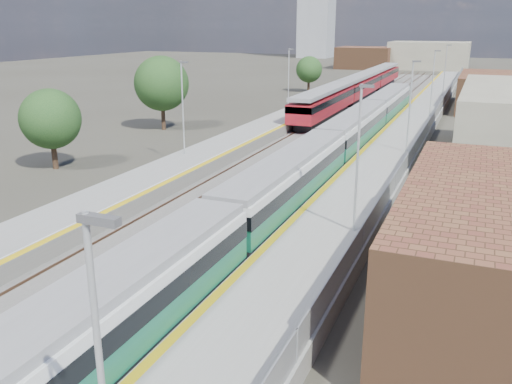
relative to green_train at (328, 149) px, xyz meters
The scene contains 11 objects.
ground 14.65m from the green_train, 95.94° to the left, with size 320.00×320.00×0.00m, color #47443A.
ballast_bed 17.45m from the green_train, 102.50° to the left, with size 10.50×155.00×0.06m, color #565451.
tracks 18.96m from the green_train, 99.62° to the left, with size 8.96×160.00×0.17m.
platform_right 17.40m from the green_train, 77.40° to the left, with size 4.70×155.00×8.52m.
platform_left 19.99m from the green_train, 121.96° to the left, with size 4.30×155.00×8.52m.
buildings 105.22m from the green_train, 100.78° to the left, with size 72.00×185.50×40.00m.
green_train is the anchor object (origin of this frame).
red_train 44.88m from the green_train, 98.97° to the left, with size 2.99×60.55×3.77m.
tree_a 22.01m from the green_train, 162.87° to the right, with size 4.78×4.78×6.47m.
tree_b 25.14m from the green_train, 151.81° to the left, with size 5.96×5.96×8.07m.
tree_c 55.20m from the green_train, 108.60° to the left, with size 4.50×4.50×6.10m.
Camera 1 is at (11.91, -4.11, 11.19)m, focal length 38.00 mm.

